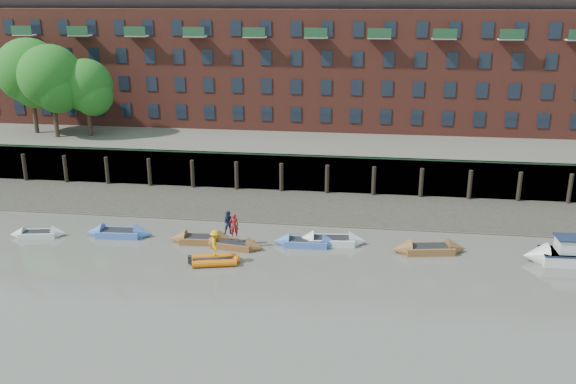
% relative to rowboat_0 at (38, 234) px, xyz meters
% --- Properties ---
extents(ground, '(220.00, 220.00, 0.00)m').
position_rel_rowboat_0_xyz_m(ground, '(17.74, -9.08, -0.20)').
color(ground, '#656057').
rests_on(ground, ground).
extents(foreshore, '(110.00, 8.00, 0.50)m').
position_rel_rowboat_0_xyz_m(foreshore, '(17.74, 8.92, -0.20)').
color(foreshore, '#3D382F').
rests_on(foreshore, ground).
extents(mud_band, '(110.00, 1.60, 0.10)m').
position_rel_rowboat_0_xyz_m(mud_band, '(17.74, 5.52, -0.20)').
color(mud_band, '#4C4336').
rests_on(mud_band, ground).
extents(river_wall, '(110.00, 1.23, 3.30)m').
position_rel_rowboat_0_xyz_m(river_wall, '(17.74, 13.30, 1.39)').
color(river_wall, '#2D2A26').
rests_on(river_wall, ground).
extents(bank_terrace, '(110.00, 28.00, 3.20)m').
position_rel_rowboat_0_xyz_m(bank_terrace, '(17.74, 26.92, 1.40)').
color(bank_terrace, '#5E594D').
rests_on(bank_terrace, ground).
extents(apartment_terrace, '(80.60, 15.56, 20.98)m').
position_rel_rowboat_0_xyz_m(apartment_terrace, '(17.74, 27.91, 12.62)').
color(apartment_terrace, brown).
rests_on(apartment_terrace, bank_terrace).
extents(tree_cluster, '(11.76, 7.74, 9.40)m').
position_rel_rowboat_0_xyz_m(tree_cluster, '(-7.88, 18.27, 8.80)').
color(tree_cluster, '#3A281C').
rests_on(tree_cluster, bank_terrace).
extents(rowboat_0, '(4.11, 1.94, 1.15)m').
position_rel_rowboat_0_xyz_m(rowboat_0, '(0.00, 0.00, 0.00)').
color(rowboat_0, silver).
rests_on(rowboat_0, ground).
extents(rowboat_1, '(4.88, 1.68, 1.39)m').
position_rel_rowboat_0_xyz_m(rowboat_1, '(5.73, 0.85, 0.04)').
color(rowboat_1, '#4568B9').
rests_on(rowboat_1, ground).
extents(rowboat_2, '(4.75, 1.69, 1.35)m').
position_rel_rowboat_0_xyz_m(rowboat_2, '(11.95, 0.53, 0.04)').
color(rowboat_2, brown).
rests_on(rowboat_2, ground).
extents(rowboat_3, '(4.55, 1.92, 1.28)m').
position_rel_rowboat_0_xyz_m(rowboat_3, '(14.24, -0.07, 0.02)').
color(rowboat_3, brown).
rests_on(rowboat_3, ground).
extents(rowboat_4, '(4.61, 1.49, 1.32)m').
position_rel_rowboat_0_xyz_m(rowboat_4, '(19.17, 0.97, 0.03)').
color(rowboat_4, '#4568B9').
rests_on(rowboat_4, ground).
extents(rowboat_5, '(5.03, 1.88, 1.43)m').
position_rel_rowboat_0_xyz_m(rowboat_5, '(20.89, 1.47, 0.05)').
color(rowboat_5, silver).
rests_on(rowboat_5, ground).
extents(rowboat_6, '(5.16, 2.28, 1.45)m').
position_rel_rowboat_0_xyz_m(rowboat_6, '(27.48, 0.89, 0.05)').
color(rowboat_6, brown).
rests_on(rowboat_6, ground).
extents(rib_tender, '(3.19, 2.10, 0.54)m').
position_rel_rowboat_0_xyz_m(rib_tender, '(13.80, -2.76, 0.03)').
color(rib_tender, '#E26208').
rests_on(rib_tender, ground).
extents(motor_launch, '(5.64, 2.02, 2.30)m').
position_rel_rowboat_0_xyz_m(motor_launch, '(35.83, 0.39, 0.38)').
color(motor_launch, silver).
rests_on(motor_launch, ground).
extents(person_rower_a, '(0.67, 0.51, 1.66)m').
position_rel_rowboat_0_xyz_m(person_rower_a, '(14.40, -0.16, 1.48)').
color(person_rower_a, maroon).
rests_on(person_rower_a, rowboat_3).
extents(person_rower_b, '(0.92, 0.77, 1.68)m').
position_rel_rowboat_0_xyz_m(person_rower_b, '(13.97, 0.18, 1.50)').
color(person_rower_b, '#19233F').
rests_on(person_rower_b, rowboat_3).
extents(person_rib_crew, '(0.92, 1.28, 1.80)m').
position_rel_rowboat_0_xyz_m(person_rib_crew, '(13.76, -2.76, 1.20)').
color(person_rib_crew, orange).
rests_on(person_rib_crew, rib_tender).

